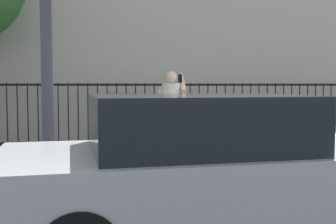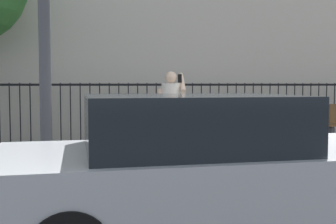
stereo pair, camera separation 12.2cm
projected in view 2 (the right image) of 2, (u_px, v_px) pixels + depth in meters
ground_plane at (299, 194)px, 5.97m from camera, size 60.00×60.00×0.00m
sidewalk at (244, 161)px, 8.12m from camera, size 28.00×4.40×0.15m
iron_fence at (197, 104)px, 11.69m from camera, size 12.03×0.04×1.60m
parked_hatchback at (204, 170)px, 4.17m from camera, size 4.26×1.97×1.45m
pedestrian_on_phone at (170, 110)px, 7.50m from camera, size 0.67×0.48×1.64m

